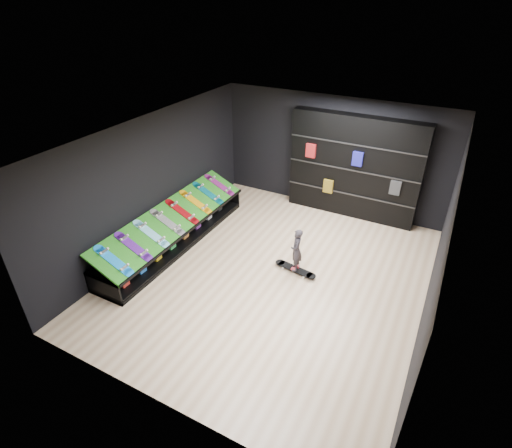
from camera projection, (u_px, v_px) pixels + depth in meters
The scene contains 19 objects.
floor at pixel (272, 274), 8.49m from camera, with size 6.00×7.00×0.01m, color beige.
ceiling at pixel (276, 138), 6.94m from camera, with size 6.00×7.00×0.01m, color white.
wall_back at pixel (332, 154), 10.37m from camera, with size 6.00×0.02×3.00m, color black.
wall_front at pixel (155, 333), 5.07m from camera, with size 6.00×0.02×3.00m, color black.
wall_left at pixel (153, 182), 8.91m from camera, with size 0.02×7.00×3.00m, color black.
wall_right at pixel (439, 255), 6.52m from camera, with size 0.02×7.00×3.00m, color black.
display_rack at pixel (175, 234), 9.38m from camera, with size 0.90×4.50×0.50m, color black, non-canonical shape.
turf_ramp at pixel (175, 218), 9.12m from camera, with size 1.00×4.50×0.04m, color #196610.
back_shelving at pixel (354, 168), 10.06m from camera, with size 3.30×0.39×2.64m, color black.
floor_skateboard at pixel (295, 270), 8.53m from camera, with size 0.98×0.22×0.09m, color black, non-canonical shape.
child at pixel (296, 258), 8.36m from camera, with size 0.22×0.15×0.58m, color black.
display_board_0 at pixel (114, 261), 7.66m from camera, with size 0.98×0.22×0.09m, color blue, non-canonical shape.
display_board_1 at pixel (134, 247), 8.08m from camera, with size 0.98×0.22×0.09m, color purple, non-canonical shape.
display_board_2 at pixel (151, 234), 8.49m from camera, with size 0.98×0.22×0.09m, color #0CB2E5, non-canonical shape.
display_board_3 at pixel (167, 222), 8.90m from camera, with size 0.98×0.22×0.09m, color black, non-canonical shape.
display_board_4 at pixel (182, 212), 9.31m from camera, with size 0.98×0.22×0.09m, color red, non-canonical shape.
display_board_5 at pixel (196, 202), 9.72m from camera, with size 0.98×0.22×0.09m, color yellow, non-canonical shape.
display_board_6 at pixel (208, 193), 10.13m from camera, with size 0.98×0.22×0.09m, color #0C8C99, non-canonical shape.
display_board_7 at pixel (220, 185), 10.54m from camera, with size 0.98×0.22×0.09m, color #2626BF, non-canonical shape.
Camera 1 is at (2.82, -6.10, 5.31)m, focal length 28.00 mm.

